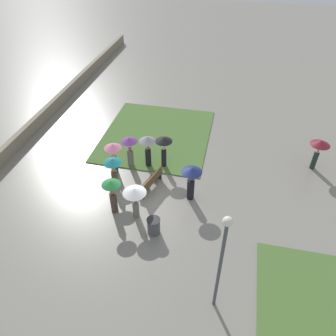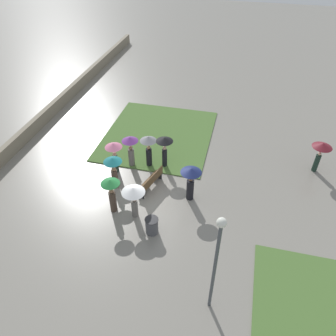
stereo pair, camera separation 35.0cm
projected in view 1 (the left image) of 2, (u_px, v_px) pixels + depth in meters
The scene contains 14 objects.
ground_plane at pixel (155, 196), 16.96m from camera, with size 90.00×90.00×0.00m, color gray.
lawn_patch_near at pixel (157, 135), 21.40m from camera, with size 7.48×6.74×0.06m.
park_bench at pixel (151, 181), 17.15m from camera, with size 2.00×0.96×0.90m.
lamp_post at pixel (222, 255), 10.50m from camera, with size 0.32×0.32×4.79m.
trash_bin at pixel (154, 226), 14.85m from camera, with size 0.62×0.62×0.85m.
crowd_person_pink at pixel (113, 152), 17.61m from camera, with size 0.94×0.94×1.91m.
crowd_person_teal at pixel (113, 168), 16.63m from camera, with size 0.95×0.95×1.92m.
crowd_person_purple at pixel (130, 147), 18.10m from camera, with size 0.92×0.92×1.94m.
crowd_person_white at pixel (135, 195), 15.01m from camera, with size 1.10×1.10×1.81m.
crowd_person_black at pixel (164, 145), 17.98m from camera, with size 0.96×0.96×1.97m.
crowd_person_grey at pixel (148, 146), 18.04m from camera, with size 0.94×0.94×2.00m.
crowd_person_green at pixel (112, 192), 15.33m from camera, with size 0.90×0.90×1.97m.
crowd_person_navy at pixel (191, 178), 16.03m from camera, with size 1.04×1.04×1.97m.
lone_walker_far_path at pixel (319, 147), 17.86m from camera, with size 1.07×1.07×1.88m.
Camera 1 is at (11.81, 3.30, 11.83)m, focal length 35.00 mm.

